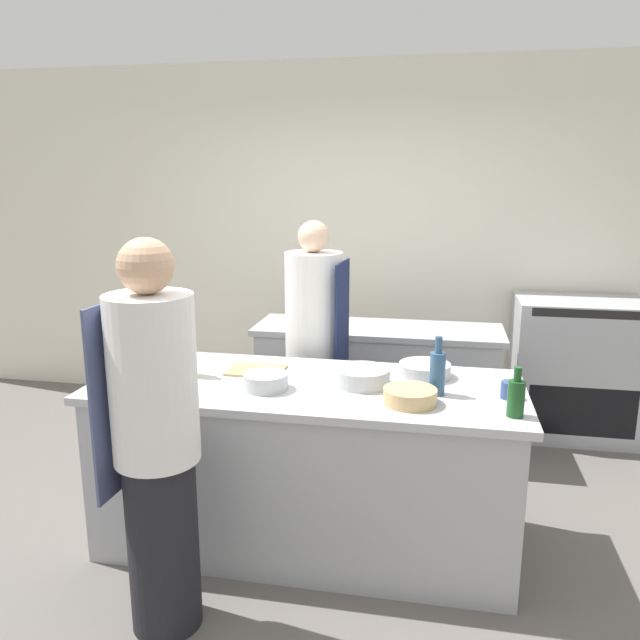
# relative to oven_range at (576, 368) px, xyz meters

# --- Properties ---
(ground_plane) EXTENTS (16.00, 16.00, 0.00)m
(ground_plane) POSITION_rel_oven_range_xyz_m (-1.67, -1.77, -0.52)
(ground_plane) COLOR #605B56
(wall_back) EXTENTS (8.00, 0.06, 2.80)m
(wall_back) POSITION_rel_oven_range_xyz_m (-1.67, 0.36, 0.88)
(wall_back) COLOR silver
(wall_back) RESTS_ON ground_plane
(prep_counter) EXTENTS (2.18, 0.87, 0.88)m
(prep_counter) POSITION_rel_oven_range_xyz_m (-1.67, -1.77, -0.07)
(prep_counter) COLOR #A8AAAF
(prep_counter) RESTS_ON ground_plane
(pass_counter) EXTENTS (1.72, 0.55, 0.88)m
(pass_counter) POSITION_rel_oven_range_xyz_m (-1.44, -0.50, -0.07)
(pass_counter) COLOR #A8AAAF
(pass_counter) RESTS_ON ground_plane
(oven_range) EXTENTS (0.92, 0.61, 1.03)m
(oven_range) POSITION_rel_oven_range_xyz_m (0.00, 0.00, 0.00)
(oven_range) COLOR #A8AAAF
(oven_range) RESTS_ON ground_plane
(chef_at_prep_near) EXTENTS (0.37, 0.35, 1.69)m
(chef_at_prep_near) POSITION_rel_oven_range_xyz_m (-2.14, -2.52, 0.33)
(chef_at_prep_near) COLOR black
(chef_at_prep_near) RESTS_ON ground_plane
(chef_at_stove) EXTENTS (0.37, 0.35, 1.66)m
(chef_at_stove) POSITION_rel_oven_range_xyz_m (-1.78, -1.06, 0.31)
(chef_at_stove) COLOR black
(chef_at_stove) RESTS_ON ground_plane
(bottle_olive_oil) EXTENTS (0.08, 0.08, 0.31)m
(bottle_olive_oil) POSITION_rel_oven_range_xyz_m (-2.31, -1.76, 0.49)
(bottle_olive_oil) COLOR #B2A84C
(bottle_olive_oil) RESTS_ON prep_counter
(bottle_vinegar) EXTENTS (0.08, 0.08, 0.22)m
(bottle_vinegar) POSITION_rel_oven_range_xyz_m (-0.68, -2.04, 0.46)
(bottle_vinegar) COLOR #19471E
(bottle_vinegar) RESTS_ON prep_counter
(bottle_wine) EXTENTS (0.07, 0.07, 0.29)m
(bottle_wine) POSITION_rel_oven_range_xyz_m (-1.02, -1.82, 0.48)
(bottle_wine) COLOR #2D5175
(bottle_wine) RESTS_ON prep_counter
(bottle_cooking_oil) EXTENTS (0.06, 0.06, 0.26)m
(bottle_cooking_oil) POSITION_rel_oven_range_xyz_m (-2.27, -2.12, 0.47)
(bottle_cooking_oil) COLOR #5B2319
(bottle_cooking_oil) RESTS_ON prep_counter
(bottle_sauce) EXTENTS (0.06, 0.06, 0.28)m
(bottle_sauce) POSITION_rel_oven_range_xyz_m (-2.59, -1.96, 0.48)
(bottle_sauce) COLOR silver
(bottle_sauce) RESTS_ON prep_counter
(bowl_mixing_large) EXTENTS (0.27, 0.27, 0.07)m
(bowl_mixing_large) POSITION_rel_oven_range_xyz_m (-1.09, -1.55, 0.40)
(bowl_mixing_large) COLOR #B7BABC
(bowl_mixing_large) RESTS_ON prep_counter
(bowl_prep_small) EXTENTS (0.25, 0.25, 0.07)m
(bowl_prep_small) POSITION_rel_oven_range_xyz_m (-1.14, -1.97, 0.40)
(bowl_prep_small) COLOR tan
(bowl_prep_small) RESTS_ON prep_counter
(bowl_ceramic_blue) EXTENTS (0.28, 0.28, 0.09)m
(bowl_ceramic_blue) POSITION_rel_oven_range_xyz_m (-1.39, -1.75, 0.41)
(bowl_ceramic_blue) COLOR #B7BABC
(bowl_ceramic_blue) RESTS_ON prep_counter
(bowl_wooden_salad) EXTENTS (0.22, 0.22, 0.08)m
(bowl_wooden_salad) POSITION_rel_oven_range_xyz_m (-1.85, -1.90, 0.41)
(bowl_wooden_salad) COLOR #B7BABC
(bowl_wooden_salad) RESTS_ON prep_counter
(cup) EXTENTS (0.08, 0.08, 0.08)m
(cup) POSITION_rel_oven_range_xyz_m (-0.68, -1.81, 0.41)
(cup) COLOR #33477F
(cup) RESTS_ON prep_counter
(cutting_board) EXTENTS (0.30, 0.23, 0.01)m
(cutting_board) POSITION_rel_oven_range_xyz_m (-1.98, -1.63, 0.37)
(cutting_board) COLOR tan
(cutting_board) RESTS_ON prep_counter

